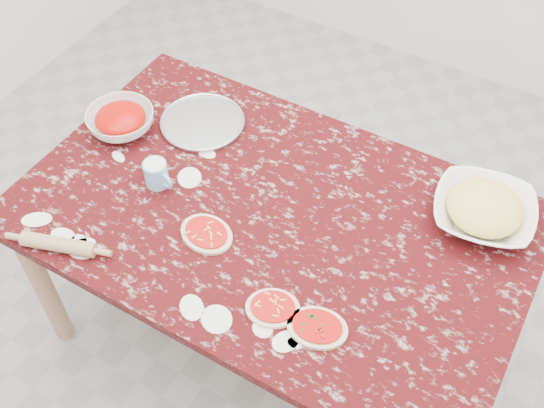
{
  "coord_description": "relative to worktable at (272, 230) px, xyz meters",
  "views": [
    {
      "loc": [
        0.65,
        -1.12,
        2.33
      ],
      "look_at": [
        0.0,
        0.0,
        0.8
      ],
      "focal_mm": 42.77,
      "sensor_mm": 36.0,
      "label": 1
    }
  ],
  "objects": [
    {
      "name": "pizza_right",
      "position": [
        0.31,
        -0.29,
        0.09
      ],
      "size": [
        0.2,
        0.17,
        0.02
      ],
      "color": "beige",
      "rests_on": "worktable"
    },
    {
      "name": "rolling_pin",
      "position": [
        -0.49,
        -0.44,
        0.11
      ],
      "size": [
        0.23,
        0.12,
        0.05
      ],
      "primitive_type": "cylinder",
      "rotation": [
        0.0,
        1.57,
        0.32
      ],
      "color": "tan",
      "rests_on": "worktable"
    },
    {
      "name": "worktable",
      "position": [
        0.0,
        0.0,
        0.0
      ],
      "size": [
        1.6,
        1.0,
        0.75
      ],
      "color": "#350809",
      "rests_on": "ground"
    },
    {
      "name": "cheese_bowl",
      "position": [
        0.58,
        0.31,
        0.12
      ],
      "size": [
        0.37,
        0.37,
        0.08
      ],
      "primitive_type": "imported",
      "rotation": [
        0.0,
        0.0,
        0.2
      ],
      "color": "white",
      "rests_on": "worktable"
    },
    {
      "name": "sauce_bowl",
      "position": [
        -0.66,
        0.07,
        0.12
      ],
      "size": [
        0.31,
        0.31,
        0.07
      ],
      "primitive_type": "imported",
      "rotation": [
        0.0,
        0.0,
        -0.39
      ],
      "color": "white",
      "rests_on": "worktable"
    },
    {
      "name": "pizza_mid",
      "position": [
        0.18,
        -0.3,
        0.09
      ],
      "size": [
        0.19,
        0.18,
        0.02
      ],
      "color": "beige",
      "rests_on": "worktable"
    },
    {
      "name": "pizza_left",
      "position": [
        -0.13,
        -0.17,
        0.09
      ],
      "size": [
        0.2,
        0.16,
        0.02
      ],
      "color": "beige",
      "rests_on": "worktable"
    },
    {
      "name": "pizza_tray",
      "position": [
        -0.43,
        0.24,
        0.09
      ],
      "size": [
        0.3,
        0.3,
        0.01
      ],
      "primitive_type": "cylinder",
      "rotation": [
        0.0,
        0.0,
        -0.01
      ],
      "color": "#B2B2B7",
      "rests_on": "worktable"
    },
    {
      "name": "flour_mug",
      "position": [
        -0.39,
        -0.07,
        0.13
      ],
      "size": [
        0.12,
        0.08,
        0.09
      ],
      "color": "#7AB8E4",
      "rests_on": "worktable"
    },
    {
      "name": "ground",
      "position": [
        0.0,
        0.0,
        -0.67
      ],
      "size": [
        4.0,
        4.0,
        0.0
      ],
      "primitive_type": "plane",
      "color": "gray"
    }
  ]
}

